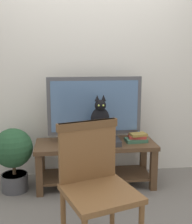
% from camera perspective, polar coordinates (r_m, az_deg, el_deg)
% --- Properties ---
extents(ground_plane, '(12.00, 12.00, 0.00)m').
position_cam_1_polar(ground_plane, '(2.96, 0.78, -18.22)').
color(ground_plane, slate).
extents(back_wall, '(7.00, 0.12, 2.80)m').
position_cam_1_polar(back_wall, '(3.53, -1.25, 10.40)').
color(back_wall, silver).
rests_on(back_wall, ground).
extents(tv_stand, '(1.31, 0.50, 0.49)m').
position_cam_1_polar(tv_stand, '(3.31, -0.10, -8.44)').
color(tv_stand, '#513823').
rests_on(tv_stand, ground).
extents(tv, '(1.03, 0.20, 0.71)m').
position_cam_1_polar(tv, '(3.25, -0.28, 0.89)').
color(tv, '#4C4C51').
rests_on(tv, tv_stand).
extents(media_box, '(0.43, 0.26, 0.06)m').
position_cam_1_polar(media_box, '(3.19, 0.73, -5.79)').
color(media_box, '#2D2D30').
rests_on(media_box, tv_stand).
extents(cat, '(0.23, 0.28, 0.49)m').
position_cam_1_polar(cat, '(3.12, 0.78, -2.10)').
color(cat, black).
rests_on(cat, media_box).
extents(wooden_chair, '(0.61, 0.61, 0.96)m').
position_cam_1_polar(wooden_chair, '(2.20, -0.21, -12.59)').
color(wooden_chair, brown).
rests_on(wooden_chair, ground).
extents(book_stack, '(0.24, 0.17, 0.10)m').
position_cam_1_polar(book_stack, '(3.30, 7.86, -4.97)').
color(book_stack, '#38664C').
rests_on(book_stack, tv_stand).
extents(potted_plant, '(0.42, 0.42, 0.68)m').
position_cam_1_polar(potted_plant, '(3.27, -15.65, -7.85)').
color(potted_plant, '#47474C').
rests_on(potted_plant, ground).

